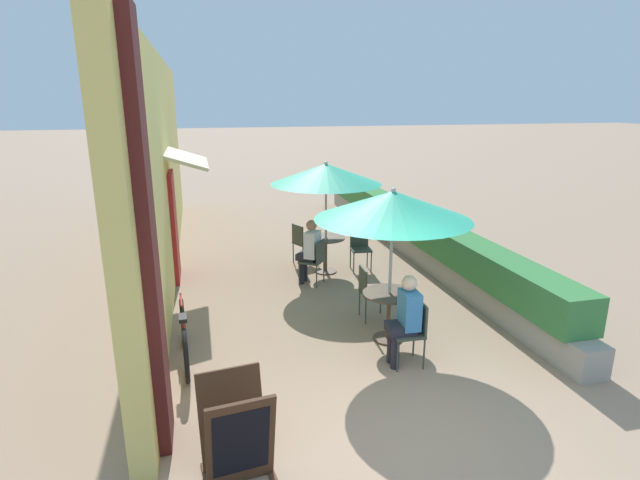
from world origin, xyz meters
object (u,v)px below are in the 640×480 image
(seated_patron_near_right, at_px, (405,317))
(cafe_chair_mid_right, at_px, (360,245))
(coffee_cup_near, at_px, (401,292))
(patio_table_mid, at_px, (326,247))
(cafe_chair_near_right, at_px, (413,328))
(bicycle_leaning, at_px, (184,337))
(seated_patron_mid_left, at_px, (310,249))
(patio_table_near, at_px, (389,306))
(patio_umbrella_near, at_px, (393,205))
(cafe_chair_near_left, at_px, (369,289))
(cafe_chair_mid_left, at_px, (315,258))
(patio_umbrella_mid, at_px, (326,174))
(cafe_chair_mid_back, at_px, (302,240))
(menu_board, at_px, (236,430))

(seated_patron_near_right, distance_m, cafe_chair_mid_right, 3.88)
(coffee_cup_near, relative_size, patio_table_mid, 0.12)
(cafe_chair_near_right, relative_size, bicycle_leaning, 0.51)
(coffee_cup_near, relative_size, seated_patron_mid_left, 0.07)
(patio_table_near, distance_m, patio_umbrella_near, 1.48)
(cafe_chair_near_left, height_order, cafe_chair_mid_left, same)
(patio_umbrella_mid, bearing_deg, patio_table_near, -87.29)
(cafe_chair_near_right, bearing_deg, patio_umbrella_near, 6.01)
(patio_table_mid, height_order, cafe_chair_mid_back, cafe_chair_mid_back)
(patio_umbrella_mid, height_order, menu_board, patio_umbrella_mid)
(seated_patron_near_right, height_order, patio_umbrella_mid, patio_umbrella_mid)
(patio_umbrella_near, bearing_deg, bicycle_leaning, 179.27)
(cafe_chair_mid_back, relative_size, menu_board, 0.91)
(cafe_chair_near_left, height_order, cafe_chair_mid_right, same)
(patio_umbrella_near, xyz_separation_m, menu_board, (-2.38, -2.25, -1.54))
(cafe_chair_mid_back, xyz_separation_m, bicycle_leaning, (-2.37, -3.70, -0.16))
(patio_table_near, xyz_separation_m, patio_umbrella_mid, (-0.15, 3.10, 1.48))
(cafe_chair_near_left, height_order, menu_board, menu_board)
(cafe_chair_mid_left, bearing_deg, patio_table_near, -131.96)
(cafe_chair_mid_right, bearing_deg, bicycle_leaning, 47.74)
(patio_table_mid, xyz_separation_m, cafe_chair_mid_back, (-0.36, 0.63, -0.01))
(seated_patron_near_right, height_order, menu_board, seated_patron_near_right)
(cafe_chair_mid_right, bearing_deg, cafe_chair_near_left, 81.41)
(patio_table_near, height_order, bicycle_leaning, bicycle_leaning)
(patio_umbrella_near, bearing_deg, patio_umbrella_mid, 92.71)
(cafe_chair_mid_left, distance_m, menu_board, 5.07)
(patio_umbrella_mid, xyz_separation_m, cafe_chair_mid_left, (-0.37, -0.63, -1.49))
(cafe_chair_near_right, height_order, coffee_cup_near, cafe_chair_near_right)
(bicycle_leaning, distance_m, menu_board, 2.34)
(coffee_cup_near, relative_size, bicycle_leaning, 0.05)
(cafe_chair_near_left, bearing_deg, menu_board, -35.64)
(cafe_chair_near_right, bearing_deg, coffee_cup_near, -4.44)
(cafe_chair_near_left, distance_m, cafe_chair_mid_back, 3.04)
(patio_table_near, relative_size, cafe_chair_mid_left, 0.89)
(patio_umbrella_mid, xyz_separation_m, seated_patron_mid_left, (-0.46, -0.56, -1.32))
(seated_patron_mid_left, xyz_separation_m, cafe_chair_mid_back, (0.10, 1.20, -0.17))
(seated_patron_mid_left, bearing_deg, cafe_chair_mid_left, -90.00)
(patio_table_near, bearing_deg, menu_board, -136.62)
(patio_umbrella_mid, relative_size, menu_board, 2.36)
(patio_umbrella_near, relative_size, bicycle_leaning, 1.33)
(cafe_chair_near_right, distance_m, patio_umbrella_mid, 4.12)
(patio_table_mid, distance_m, seated_patron_mid_left, 0.74)
(cafe_chair_mid_left, bearing_deg, coffee_cup_near, -129.96)
(cafe_chair_near_left, xyz_separation_m, cafe_chair_mid_left, (-0.47, 1.74, 0.00))
(patio_table_near, height_order, cafe_chair_near_right, cafe_chair_near_right)
(seated_patron_near_right, relative_size, cafe_chair_mid_right, 1.44)
(menu_board, bearing_deg, seated_patron_near_right, 25.92)
(patio_umbrella_near, bearing_deg, patio_table_near, 0.00)
(patio_umbrella_near, xyz_separation_m, cafe_chair_near_right, (0.05, -0.73, -1.49))
(cafe_chair_near_right, distance_m, coffee_cup_near, 0.67)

